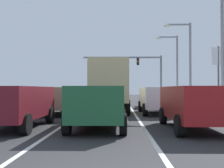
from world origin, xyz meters
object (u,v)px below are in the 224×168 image
(box_truck_center_lane_second, at_px, (110,84))
(suv_green_center_lane_nearest, at_px, (98,103))
(suv_white_right_lane_second, at_px, (157,98))
(street_lamp_right_far, at_px, (174,62))
(sedan_navy_center_lane_third, at_px, (112,97))
(street_lamp_right_mid, at_px, (186,56))
(sedan_silver_right_lane_third, at_px, (153,99))
(suv_charcoal_left_lane_third, at_px, (71,95))
(street_lamp_right_near, at_px, (217,41))
(suv_red_right_lane_nearest, at_px, (195,103))
(suv_maroon_left_lane_nearest, at_px, (16,103))
(suv_tan_left_lane_second, at_px, (54,98))
(traffic_light_gantry, at_px, (133,66))

(box_truck_center_lane_second, bearing_deg, suv_green_center_lane_nearest, -91.68)
(suv_white_right_lane_second, xyz_separation_m, suv_green_center_lane_nearest, (-3.28, -6.73, 0.00))
(suv_white_right_lane_second, xyz_separation_m, street_lamp_right_far, (4.22, 16.02, 3.76))
(suv_green_center_lane_nearest, xyz_separation_m, sedan_navy_center_lane_third, (0.23, 15.58, -0.25))
(street_lamp_right_mid, bearing_deg, sedan_silver_right_lane_third, -138.18)
(box_truck_center_lane_second, height_order, street_lamp_right_far, street_lamp_right_far)
(sedan_silver_right_lane_third, height_order, box_truck_center_lane_second, box_truck_center_lane_second)
(suv_white_right_lane_second, bearing_deg, suv_charcoal_left_lane_third, 134.69)
(sedan_silver_right_lane_third, bearing_deg, street_lamp_right_near, -42.99)
(suv_white_right_lane_second, relative_size, box_truck_center_lane_second, 0.68)
(suv_red_right_lane_nearest, height_order, box_truck_center_lane_second, box_truck_center_lane_second)
(suv_charcoal_left_lane_third, relative_size, street_lamp_right_near, 0.59)
(suv_maroon_left_lane_nearest, relative_size, suv_tan_left_lane_second, 1.00)
(sedan_navy_center_lane_third, relative_size, suv_maroon_left_lane_nearest, 0.92)
(street_lamp_right_mid, bearing_deg, suv_green_center_lane_nearest, -114.78)
(sedan_silver_right_lane_third, distance_m, box_truck_center_lane_second, 5.94)
(suv_maroon_left_lane_nearest, xyz_separation_m, street_lamp_right_far, (10.81, 22.75, 3.76))
(suv_red_right_lane_nearest, bearing_deg, suv_charcoal_left_lane_third, 117.38)
(suv_white_right_lane_second, distance_m, street_lamp_right_mid, 10.58)
(box_truck_center_lane_second, height_order, street_lamp_right_near, street_lamp_right_near)
(street_lamp_right_far, bearing_deg, box_truck_center_lane_second, -116.12)
(suv_white_right_lane_second, height_order, box_truck_center_lane_second, box_truck_center_lane_second)
(sedan_navy_center_lane_third, distance_m, suv_maroon_left_lane_nearest, 15.98)
(sedan_silver_right_lane_third, height_order, suv_green_center_lane_nearest, suv_green_center_lane_nearest)
(sedan_navy_center_lane_third, bearing_deg, suv_white_right_lane_second, -70.97)
(suv_green_center_lane_nearest, xyz_separation_m, suv_maroon_left_lane_nearest, (-3.31, 0.00, 0.00))
(sedan_navy_center_lane_third, bearing_deg, suv_red_right_lane_nearest, -77.44)
(suv_red_right_lane_nearest, distance_m, traffic_light_gantry, 28.46)
(sedan_navy_center_lane_third, xyz_separation_m, suv_charcoal_left_lane_third, (-3.53, -2.20, 0.25))
(suv_white_right_lane_second, xyz_separation_m, box_truck_center_lane_second, (-3.05, 1.20, 0.88))
(suv_maroon_left_lane_nearest, relative_size, street_lamp_right_far, 0.62)
(sedan_navy_center_lane_third, relative_size, street_lamp_right_mid, 0.57)
(suv_maroon_left_lane_nearest, xyz_separation_m, street_lamp_right_near, (11.09, 8.81, 3.93))
(street_lamp_right_mid, distance_m, street_lamp_right_far, 6.97)
(suv_red_right_lane_nearest, height_order, suv_maroon_left_lane_nearest, same)
(suv_charcoal_left_lane_third, relative_size, traffic_light_gantry, 0.45)
(sedan_silver_right_lane_third, bearing_deg, box_truck_center_lane_second, -126.84)
(street_lamp_right_near, bearing_deg, suv_red_right_lane_nearest, -114.02)
(suv_tan_left_lane_second, bearing_deg, street_lamp_right_near, 14.10)
(suv_red_right_lane_nearest, bearing_deg, sedan_silver_right_lane_third, 90.11)
(suv_red_right_lane_nearest, bearing_deg, box_truck_center_lane_second, 113.32)
(sedan_navy_center_lane_third, xyz_separation_m, street_lamp_right_near, (7.56, -6.77, 4.19))
(box_truck_center_lane_second, height_order, traffic_light_gantry, traffic_light_gantry)
(street_lamp_right_mid, bearing_deg, street_lamp_right_near, -85.90)
(suv_green_center_lane_nearest, bearing_deg, suv_charcoal_left_lane_third, 103.85)
(suv_tan_left_lane_second, xyz_separation_m, street_lamp_right_far, (10.67, 16.69, 3.76))
(suv_white_right_lane_second, bearing_deg, box_truck_center_lane_second, 158.50)
(sedan_navy_center_lane_third, height_order, suv_charcoal_left_lane_third, suv_charcoal_left_lane_third)
(suv_white_right_lane_second, distance_m, street_lamp_right_far, 16.99)
(suv_red_right_lane_nearest, bearing_deg, street_lamp_right_near, 65.98)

